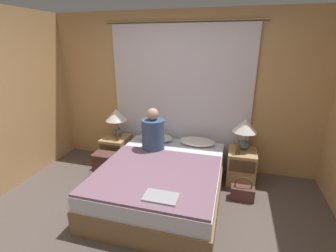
{
  "coord_description": "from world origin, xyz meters",
  "views": [
    {
      "loc": [
        0.85,
        -2.03,
        2.03
      ],
      "look_at": [
        0.0,
        1.01,
        0.94
      ],
      "focal_mm": 26.0,
      "sensor_mm": 36.0,
      "label": 1
    }
  ],
  "objects_px": {
    "pillow_left": "(156,137)",
    "nightstand_left": "(116,151)",
    "lamp_right": "(245,128)",
    "bed": "(162,181)",
    "pillow_right": "(197,142)",
    "handbag_on_floor": "(242,192)",
    "laptop_on_bed": "(161,197)",
    "person_left_in_bed": "(153,133)",
    "backpack_on_floor": "(105,164)",
    "beer_bottle_on_right_stand": "(238,149)",
    "lamp_left": "(116,117)",
    "nightstand_right": "(241,166)",
    "beer_bottle_on_left_stand": "(117,136)"
  },
  "relations": [
    {
      "from": "lamp_left",
      "to": "pillow_right",
      "type": "distance_m",
      "value": 1.41
    },
    {
      "from": "nightstand_right",
      "to": "backpack_on_floor",
      "type": "bearing_deg",
      "value": -167.86
    },
    {
      "from": "pillow_left",
      "to": "nightstand_left",
      "type": "bearing_deg",
      "value": -172.84
    },
    {
      "from": "nightstand_left",
      "to": "beer_bottle_on_left_stand",
      "type": "distance_m",
      "value": 0.37
    },
    {
      "from": "lamp_right",
      "to": "bed",
      "type": "bearing_deg",
      "value": -143.33
    },
    {
      "from": "beer_bottle_on_right_stand",
      "to": "nightstand_left",
      "type": "bearing_deg",
      "value": 176.53
    },
    {
      "from": "bed",
      "to": "backpack_on_floor",
      "type": "height_order",
      "value": "bed"
    },
    {
      "from": "pillow_left",
      "to": "beer_bottle_on_left_stand",
      "type": "xyz_separation_m",
      "value": [
        -0.6,
        -0.21,
        0.04
      ]
    },
    {
      "from": "laptop_on_bed",
      "to": "handbag_on_floor",
      "type": "height_order",
      "value": "laptop_on_bed"
    },
    {
      "from": "beer_bottle_on_left_stand",
      "to": "beer_bottle_on_right_stand",
      "type": "xyz_separation_m",
      "value": [
        1.9,
        -0.0,
        0.0
      ]
    },
    {
      "from": "nightstand_left",
      "to": "laptop_on_bed",
      "type": "xyz_separation_m",
      "value": [
        1.24,
        -1.42,
        0.27
      ]
    },
    {
      "from": "nightstand_right",
      "to": "handbag_on_floor",
      "type": "distance_m",
      "value": 0.49
    },
    {
      "from": "person_left_in_bed",
      "to": "beer_bottle_on_left_stand",
      "type": "distance_m",
      "value": 0.7
    },
    {
      "from": "lamp_left",
      "to": "laptop_on_bed",
      "type": "relative_size",
      "value": 1.32
    },
    {
      "from": "bed",
      "to": "lamp_right",
      "type": "bearing_deg",
      "value": 36.67
    },
    {
      "from": "nightstand_right",
      "to": "laptop_on_bed",
      "type": "height_order",
      "value": "laptop_on_bed"
    },
    {
      "from": "person_left_in_bed",
      "to": "backpack_on_floor",
      "type": "bearing_deg",
      "value": -166.3
    },
    {
      "from": "nightstand_right",
      "to": "beer_bottle_on_left_stand",
      "type": "distance_m",
      "value": 2.0
    },
    {
      "from": "beer_bottle_on_right_stand",
      "to": "person_left_in_bed",
      "type": "bearing_deg",
      "value": -173.61
    },
    {
      "from": "laptop_on_bed",
      "to": "person_left_in_bed",
      "type": "bearing_deg",
      "value": 112.23
    },
    {
      "from": "bed",
      "to": "pillow_left",
      "type": "height_order",
      "value": "pillow_left"
    },
    {
      "from": "nightstand_right",
      "to": "bed",
      "type": "bearing_deg",
      "value": -146.21
    },
    {
      "from": "pillow_right",
      "to": "bed",
      "type": "bearing_deg",
      "value": -113.57
    },
    {
      "from": "pillow_right",
      "to": "backpack_on_floor",
      "type": "xyz_separation_m",
      "value": [
        -1.36,
        -0.53,
        -0.32
      ]
    },
    {
      "from": "nightstand_left",
      "to": "beer_bottle_on_left_stand",
      "type": "bearing_deg",
      "value": -51.24
    },
    {
      "from": "handbag_on_floor",
      "to": "nightstand_left",
      "type": "bearing_deg",
      "value": 167.65
    },
    {
      "from": "pillow_right",
      "to": "backpack_on_floor",
      "type": "bearing_deg",
      "value": -158.72
    },
    {
      "from": "bed",
      "to": "backpack_on_floor",
      "type": "xyz_separation_m",
      "value": [
        -1.02,
        0.25,
        -0.01
      ]
    },
    {
      "from": "lamp_left",
      "to": "backpack_on_floor",
      "type": "distance_m",
      "value": 0.8
    },
    {
      "from": "person_left_in_bed",
      "to": "pillow_right",
      "type": "bearing_deg",
      "value": 29.63
    },
    {
      "from": "bed",
      "to": "nightstand_left",
      "type": "xyz_separation_m",
      "value": [
        -1.03,
        0.69,
        0.01
      ]
    },
    {
      "from": "pillow_left",
      "to": "handbag_on_floor",
      "type": "relative_size",
      "value": 1.69
    },
    {
      "from": "person_left_in_bed",
      "to": "handbag_on_floor",
      "type": "bearing_deg",
      "value": -8.56
    },
    {
      "from": "nightstand_left",
      "to": "nightstand_right",
      "type": "relative_size",
      "value": 1.0
    },
    {
      "from": "nightstand_right",
      "to": "backpack_on_floor",
      "type": "height_order",
      "value": "nightstand_right"
    },
    {
      "from": "beer_bottle_on_right_stand",
      "to": "laptop_on_bed",
      "type": "distance_m",
      "value": 1.51
    },
    {
      "from": "lamp_right",
      "to": "pillow_left",
      "type": "bearing_deg",
      "value": 179.61
    },
    {
      "from": "bed",
      "to": "handbag_on_floor",
      "type": "xyz_separation_m",
      "value": [
        1.06,
        0.23,
        -0.14
      ]
    },
    {
      "from": "pillow_right",
      "to": "handbag_on_floor",
      "type": "xyz_separation_m",
      "value": [
        0.72,
        -0.55,
        -0.45
      ]
    },
    {
      "from": "lamp_left",
      "to": "handbag_on_floor",
      "type": "height_order",
      "value": "lamp_left"
    },
    {
      "from": "nightstand_right",
      "to": "laptop_on_bed",
      "type": "bearing_deg",
      "value": -120.13
    },
    {
      "from": "backpack_on_floor",
      "to": "beer_bottle_on_right_stand",
      "type": "bearing_deg",
      "value": 9.2
    },
    {
      "from": "lamp_right",
      "to": "pillow_right",
      "type": "distance_m",
      "value": 0.75
    },
    {
      "from": "nightstand_left",
      "to": "lamp_left",
      "type": "distance_m",
      "value": 0.59
    },
    {
      "from": "pillow_right",
      "to": "laptop_on_bed",
      "type": "bearing_deg",
      "value": -94.99
    },
    {
      "from": "pillow_left",
      "to": "backpack_on_floor",
      "type": "distance_m",
      "value": 0.92
    },
    {
      "from": "nightstand_left",
      "to": "lamp_left",
      "type": "xyz_separation_m",
      "value": [
        0.0,
        0.08,
        0.58
      ]
    },
    {
      "from": "bed",
      "to": "beer_bottle_on_right_stand",
      "type": "height_order",
      "value": "beer_bottle_on_right_stand"
    },
    {
      "from": "nightstand_left",
      "to": "laptop_on_bed",
      "type": "distance_m",
      "value": 1.91
    },
    {
      "from": "bed",
      "to": "pillow_left",
      "type": "distance_m",
      "value": 0.9
    }
  ]
}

